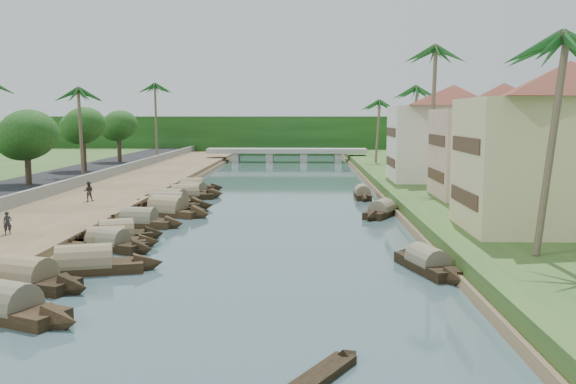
{
  "coord_description": "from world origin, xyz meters",
  "views": [
    {
      "loc": [
        3.25,
        -41.09,
        8.14
      ],
      "look_at": [
        1.87,
        10.43,
        2.0
      ],
      "focal_mm": 40.0,
      "sensor_mm": 36.0,
      "label": 1
    }
  ],
  "objects_px": {
    "bridge": "(287,152)",
    "person_near": "(8,223)",
    "sampan_0": "(2,307)",
    "sampan_1": "(25,279)",
    "building_near": "(566,145)"
  },
  "relations": [
    {
      "from": "bridge",
      "to": "person_near",
      "type": "bearing_deg",
      "value": -101.59
    },
    {
      "from": "sampan_0",
      "to": "sampan_1",
      "type": "xyz_separation_m",
      "value": [
        -1.0,
        4.42,
        0.0
      ]
    },
    {
      "from": "bridge",
      "to": "sampan_0",
      "type": "xyz_separation_m",
      "value": [
        -9.03,
        -88.15,
        -1.31
      ]
    },
    {
      "from": "sampan_0",
      "to": "building_near",
      "type": "bearing_deg",
      "value": 51.28
    },
    {
      "from": "bridge",
      "to": "person_near",
      "type": "xyz_separation_m",
      "value": [
        -15.24,
        -74.28,
        -0.21
      ]
    },
    {
      "from": "sampan_1",
      "to": "person_near",
      "type": "height_order",
      "value": "person_near"
    },
    {
      "from": "building_near",
      "to": "sampan_0",
      "type": "relative_size",
      "value": 1.81
    },
    {
      "from": "person_near",
      "to": "building_near",
      "type": "bearing_deg",
      "value": -29.19
    },
    {
      "from": "building_near",
      "to": "person_near",
      "type": "relative_size",
      "value": 10.38
    },
    {
      "from": "bridge",
      "to": "building_near",
      "type": "bearing_deg",
      "value": -75.61
    },
    {
      "from": "bridge",
      "to": "sampan_0",
      "type": "bearing_deg",
      "value": -95.85
    },
    {
      "from": "person_near",
      "to": "sampan_1",
      "type": "bearing_deg",
      "value": -90.8
    },
    {
      "from": "bridge",
      "to": "person_near",
      "type": "height_order",
      "value": "bridge"
    },
    {
      "from": "sampan_1",
      "to": "person_near",
      "type": "xyz_separation_m",
      "value": [
        -5.21,
        9.46,
        1.1
      ]
    },
    {
      "from": "person_near",
      "to": "bridge",
      "type": "bearing_deg",
      "value": 48.75
    }
  ]
}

